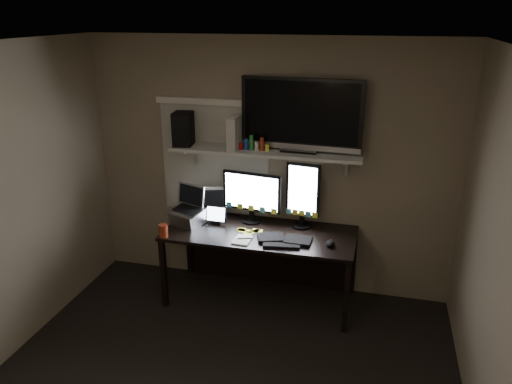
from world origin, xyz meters
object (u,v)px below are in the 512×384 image
(game_console, at_px, (235,133))
(keyboard, at_px, (284,239))
(desk, at_px, (263,243))
(tv, at_px, (301,115))
(monitor_portrait, at_px, (303,195))
(monitor_landscape, at_px, (252,197))
(cup, at_px, (163,231))
(speaker, at_px, (183,129))
(tablet, at_px, (216,215))
(mouse, at_px, (330,243))
(laptop, at_px, (187,207))

(game_console, bearing_deg, keyboard, -26.68)
(desk, relative_size, tv, 1.62)
(monitor_portrait, relative_size, tv, 0.58)
(monitor_landscape, xyz_separation_m, game_console, (-0.15, -0.04, 0.64))
(cup, xyz_separation_m, speaker, (0.04, 0.50, 0.85))
(tablet, bearing_deg, desk, 7.25)
(tv, distance_m, game_console, 0.64)
(tablet, bearing_deg, cup, -130.69)
(tv, bearing_deg, desk, -155.51)
(desk, xyz_separation_m, game_console, (-0.28, 0.06, 1.08))
(monitor_landscape, xyz_separation_m, tablet, (-0.32, -0.13, -0.17))
(desk, height_order, tv, tv)
(mouse, distance_m, laptop, 1.42)
(laptop, bearing_deg, desk, 28.71)
(monitor_landscape, relative_size, monitor_portrait, 0.92)
(keyboard, xyz_separation_m, cup, (-1.10, -0.19, 0.05))
(keyboard, distance_m, tv, 1.13)
(cup, distance_m, tv, 1.65)
(laptop, xyz_separation_m, cup, (-0.11, -0.33, -0.12))
(monitor_portrait, height_order, game_console, game_console)
(desk, bearing_deg, tv, 20.77)
(laptop, distance_m, cup, 0.37)
(speaker, bearing_deg, game_console, -7.45)
(monitor_landscape, height_order, monitor_portrait, monitor_portrait)
(game_console, bearing_deg, monitor_landscape, 17.62)
(monitor_landscape, distance_m, tv, 0.94)
(monitor_landscape, relative_size, speaker, 1.87)
(desk, height_order, mouse, mouse)
(tablet, distance_m, laptop, 0.30)
(desk, distance_m, monitor_landscape, 0.47)
(monitor_portrait, bearing_deg, cup, -147.99)
(cup, bearing_deg, laptop, 71.68)
(tablet, relative_size, tv, 0.20)
(monitor_landscape, relative_size, tablet, 2.74)
(game_console, relative_size, speaker, 0.96)
(desk, relative_size, tablet, 8.29)
(speaker, bearing_deg, tablet, -22.84)
(monitor_landscape, relative_size, mouse, 4.91)
(mouse, bearing_deg, laptop, 171.61)
(monitor_portrait, relative_size, speaker, 2.04)
(mouse, bearing_deg, tablet, 166.53)
(tv, bearing_deg, laptop, -163.56)
(keyboard, distance_m, mouse, 0.41)
(desk, xyz_separation_m, tablet, (-0.46, -0.04, 0.27))
(mouse, height_order, tablet, tablet)
(monitor_portrait, bearing_deg, keyboard, -98.81)
(monitor_portrait, height_order, mouse, monitor_portrait)
(monitor_portrait, relative_size, tablet, 2.99)
(monitor_portrait, xyz_separation_m, mouse, (0.31, -0.34, -0.30))
(tablet, xyz_separation_m, laptop, (-0.27, -0.08, 0.09))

